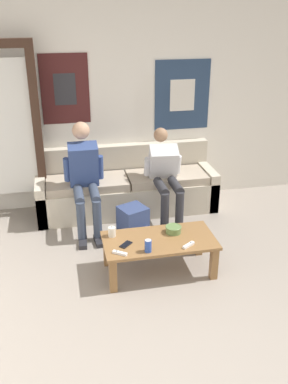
{
  "coord_description": "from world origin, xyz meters",
  "views": [
    {
      "loc": [
        -0.95,
        -2.38,
        2.53
      ],
      "look_at": [
        -0.09,
        1.71,
        0.65
      ],
      "focal_mm": 40.0,
      "sensor_mm": 36.0,
      "label": 1
    }
  ],
  "objects_px": {
    "person_seated_adult": "(85,174)",
    "drink_can_blue": "(148,246)",
    "coffee_table": "(159,245)",
    "backpack": "(134,224)",
    "game_controller_near_right": "(189,245)",
    "person_seated_teen": "(165,173)",
    "couch": "(127,189)",
    "ceramic_bowl": "(173,229)",
    "cell_phone": "(126,244)",
    "pillar_candle": "(112,232)",
    "game_controller_near_left": "(120,253)"
  },
  "relations": [
    {
      "from": "coffee_table",
      "to": "backpack",
      "type": "distance_m",
      "value": 0.71
    },
    {
      "from": "ceramic_bowl",
      "to": "game_controller_near_left",
      "type": "xyz_separation_m",
      "value": [
        -0.6,
        -0.29,
        -0.03
      ]
    },
    {
      "from": "couch",
      "to": "cell_phone",
      "type": "distance_m",
      "value": 1.54
    },
    {
      "from": "game_controller_near_left",
      "to": "game_controller_near_right",
      "type": "relative_size",
      "value": 0.99
    },
    {
      "from": "person_seated_teen",
      "to": "drink_can_blue",
      "type": "xyz_separation_m",
      "value": [
        -0.51,
        -1.34,
        -0.17
      ]
    },
    {
      "from": "person_seated_adult",
      "to": "game_controller_near_right",
      "type": "height_order",
      "value": "person_seated_adult"
    },
    {
      "from": "drink_can_blue",
      "to": "game_controller_near_left",
      "type": "distance_m",
      "value": 0.27
    },
    {
      "from": "backpack",
      "to": "cell_phone",
      "type": "distance_m",
      "value": 0.77
    },
    {
      "from": "person_seated_adult",
      "to": "game_controller_near_right",
      "type": "relative_size",
      "value": 9.04
    },
    {
      "from": "couch",
      "to": "game_controller_near_right",
      "type": "height_order",
      "value": "couch"
    },
    {
      "from": "pillar_candle",
      "to": "cell_phone",
      "type": "xyz_separation_m",
      "value": [
        0.11,
        -0.2,
        -0.04
      ]
    },
    {
      "from": "backpack",
      "to": "ceramic_bowl",
      "type": "height_order",
      "value": "ceramic_bowl"
    },
    {
      "from": "backpack",
      "to": "game_controller_near_right",
      "type": "relative_size",
      "value": 2.91
    },
    {
      "from": "couch",
      "to": "game_controller_near_left",
      "type": "bearing_deg",
      "value": -101.83
    },
    {
      "from": "person_seated_teen",
      "to": "pillar_candle",
      "type": "height_order",
      "value": "person_seated_teen"
    },
    {
      "from": "person_seated_teen",
      "to": "drink_can_blue",
      "type": "height_order",
      "value": "person_seated_teen"
    },
    {
      "from": "couch",
      "to": "drink_can_blue",
      "type": "xyz_separation_m",
      "value": [
        -0.08,
        -1.67,
        0.15
      ]
    },
    {
      "from": "ceramic_bowl",
      "to": "pillar_candle",
      "type": "bearing_deg",
      "value": 174.92
    },
    {
      "from": "coffee_table",
      "to": "drink_can_blue",
      "type": "height_order",
      "value": "drink_can_blue"
    },
    {
      "from": "coffee_table",
      "to": "backpack",
      "type": "height_order",
      "value": "backpack"
    },
    {
      "from": "coffee_table",
      "to": "drink_can_blue",
      "type": "relative_size",
      "value": 8.94
    },
    {
      "from": "person_seated_adult",
      "to": "game_controller_near_left",
      "type": "height_order",
      "value": "person_seated_adult"
    },
    {
      "from": "drink_can_blue",
      "to": "game_controller_near_left",
      "type": "xyz_separation_m",
      "value": [
        -0.27,
        0.01,
        -0.05
      ]
    },
    {
      "from": "drink_can_blue",
      "to": "game_controller_near_right",
      "type": "height_order",
      "value": "drink_can_blue"
    },
    {
      "from": "couch",
      "to": "person_seated_adult",
      "type": "relative_size",
      "value": 1.82
    },
    {
      "from": "person_seated_adult",
      "to": "coffee_table",
      "type": "bearing_deg",
      "value": -60.71
    },
    {
      "from": "person_seated_adult",
      "to": "drink_can_blue",
      "type": "height_order",
      "value": "person_seated_adult"
    },
    {
      "from": "person_seated_adult",
      "to": "drink_can_blue",
      "type": "bearing_deg",
      "value": -70.34
    },
    {
      "from": "person_seated_teen",
      "to": "backpack",
      "type": "distance_m",
      "value": 0.78
    },
    {
      "from": "pillar_candle",
      "to": "drink_can_blue",
      "type": "relative_size",
      "value": 0.89
    },
    {
      "from": "coffee_table",
      "to": "game_controller_near_right",
      "type": "bearing_deg",
      "value": -36.94
    },
    {
      "from": "backpack",
      "to": "drink_can_blue",
      "type": "relative_size",
      "value": 3.25
    },
    {
      "from": "person_seated_teen",
      "to": "drink_can_blue",
      "type": "distance_m",
      "value": 1.44
    },
    {
      "from": "game_controller_near_left",
      "to": "person_seated_adult",
      "type": "bearing_deg",
      "value": 98.86
    },
    {
      "from": "cell_phone",
      "to": "person_seated_adult",
      "type": "bearing_deg",
      "value": 103.9
    },
    {
      "from": "drink_can_blue",
      "to": "game_controller_near_left",
      "type": "height_order",
      "value": "drink_can_blue"
    },
    {
      "from": "drink_can_blue",
      "to": "cell_phone",
      "type": "bearing_deg",
      "value": 139.22
    },
    {
      "from": "ceramic_bowl",
      "to": "game_controller_near_left",
      "type": "relative_size",
      "value": 1.21
    },
    {
      "from": "backpack",
      "to": "game_controller_near_right",
      "type": "bearing_deg",
      "value": -66.47
    },
    {
      "from": "coffee_table",
      "to": "backpack",
      "type": "bearing_deg",
      "value": 101.01
    },
    {
      "from": "backpack",
      "to": "cell_phone",
      "type": "height_order",
      "value": "backpack"
    },
    {
      "from": "game_controller_near_right",
      "to": "coffee_table",
      "type": "bearing_deg",
      "value": 143.06
    },
    {
      "from": "backpack",
      "to": "ceramic_bowl",
      "type": "xyz_separation_m",
      "value": [
        0.3,
        -0.58,
        0.22
      ]
    },
    {
      "from": "game_controller_near_right",
      "to": "couch",
      "type": "bearing_deg",
      "value": 100.97
    },
    {
      "from": "person_seated_adult",
      "to": "backpack",
      "type": "relative_size",
      "value": 3.11
    },
    {
      "from": "drink_can_blue",
      "to": "cell_phone",
      "type": "distance_m",
      "value": 0.25
    },
    {
      "from": "person_seated_teen",
      "to": "drink_can_blue",
      "type": "relative_size",
      "value": 8.86
    },
    {
      "from": "backpack",
      "to": "ceramic_bowl",
      "type": "distance_m",
      "value": 0.69
    },
    {
      "from": "person_seated_adult",
      "to": "drink_can_blue",
      "type": "distance_m",
      "value": 1.42
    },
    {
      "from": "coffee_table",
      "to": "cell_phone",
      "type": "height_order",
      "value": "cell_phone"
    }
  ]
}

